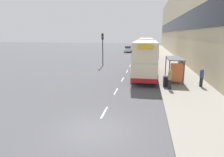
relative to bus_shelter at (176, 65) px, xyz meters
name	(u,v)px	position (x,y,z in m)	size (l,w,h in m)	color
ground_plane	(94,130)	(-5.77, -12.14, -1.88)	(220.00, 220.00, 0.00)	#515156
pavement	(163,56)	(0.73, 26.36, -1.81)	(5.00, 93.00, 0.14)	gray
terrace_facade	(184,21)	(4.72, 26.36, 6.13)	(3.10, 93.00, 16.03)	#C6B793
lane_mark_0	(104,112)	(-5.77, -9.54, -1.87)	(0.12, 2.00, 0.01)	silver
lane_mark_1	(116,91)	(-5.77, -4.50, -1.87)	(0.12, 2.00, 0.01)	silver
lane_mark_2	(123,79)	(-5.77, 0.53, -1.87)	(0.12, 2.00, 0.01)	silver
lane_mark_3	(127,71)	(-5.77, 5.57, -1.87)	(0.12, 2.00, 0.01)	silver
lane_mark_4	(130,66)	(-5.77, 10.61, -1.87)	(0.12, 2.00, 0.01)	silver
bus_shelter	(176,65)	(0.00, 0.00, 0.00)	(1.60, 4.20, 2.48)	#4C4C51
double_decker_bus_near	(145,58)	(-3.30, 2.69, 0.41)	(2.85, 11.40, 4.30)	beige
double_decker_bus_ahead	(146,49)	(-3.35, 18.92, 0.41)	(2.85, 11.50, 4.30)	beige
car_0	(148,47)	(-2.95, 49.30, -1.02)	(1.94, 4.07, 1.74)	#4C5156
car_1	(145,50)	(-3.77, 34.21, -1.00)	(2.09, 3.93, 1.77)	#B7B799
car_2	(128,49)	(-8.51, 36.06, -1.00)	(2.02, 4.25, 1.77)	silver
pedestrian_at_shelter	(170,79)	(-0.97, -3.35, -0.79)	(0.37, 0.37, 1.86)	#23232D
pedestrian_1	(202,77)	(2.14, -1.87, -0.80)	(0.36, 0.36, 1.83)	#23232D
litter_bin	(166,81)	(-1.22, -2.57, -1.21)	(0.55, 0.55, 1.05)	black
traffic_light_far_kerb	(103,44)	(-10.17, 9.89, 1.65)	(0.30, 0.32, 5.27)	black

